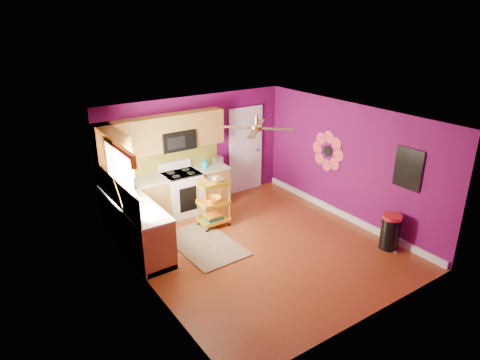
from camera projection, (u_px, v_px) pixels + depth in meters
ground at (261, 246)px, 8.16m from camera, size 5.00×5.00×0.00m
room_envelope at (264, 166)px, 7.58m from camera, size 4.54×5.04×2.52m
lower_cabinets at (155, 209)px, 8.70m from camera, size 2.81×2.31×0.94m
electric_range at (182, 193)px, 9.37m from camera, size 0.76×0.66×1.13m
upper_cabinetry at (148, 140)px, 8.52m from camera, size 2.80×2.30×1.26m
left_window at (120, 168)px, 7.17m from camera, size 0.08×1.35×1.08m
panel_door at (245, 151)px, 10.39m from camera, size 0.95×0.11×2.15m
right_wall_art at (362, 159)px, 8.54m from camera, size 0.04×2.74×1.04m
ceiling_fan at (257, 128)px, 7.47m from camera, size 1.01×1.01×0.26m
shag_rug at (205, 244)px, 8.23m from camera, size 1.11×1.75×0.02m
rolling_cart at (214, 201)px, 8.76m from camera, size 0.61×0.45×1.09m
trash_can at (390, 232)px, 8.00m from camera, size 0.47×0.47×0.69m
teal_kettle at (204, 164)px, 9.48m from camera, size 0.18×0.18×0.21m
toaster at (218, 161)px, 9.70m from camera, size 0.22×0.15×0.18m
soap_bottle_a at (139, 201)px, 7.63m from camera, size 0.08×0.08×0.17m
soap_bottle_b at (135, 194)px, 7.92m from camera, size 0.14×0.14×0.18m
counter_dish at (124, 189)px, 8.30m from camera, size 0.26×0.26×0.06m
counter_cup at (133, 206)px, 7.53m from camera, size 0.11×0.11×0.09m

